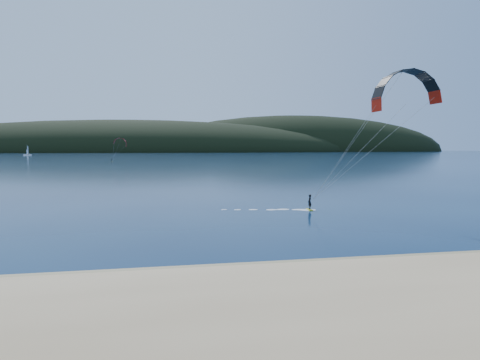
# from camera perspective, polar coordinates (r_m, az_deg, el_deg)

# --- Properties ---
(ground) EXTENTS (1800.00, 1800.00, 0.00)m
(ground) POSITION_cam_1_polar(r_m,az_deg,el_deg) (21.26, 2.28, -15.73)
(ground) COLOR #071B3A
(ground) RESTS_ON ground
(wet_sand) EXTENTS (220.00, 2.50, 0.10)m
(wet_sand) POSITION_cam_1_polar(r_m,az_deg,el_deg) (25.43, -0.02, -12.19)
(wet_sand) COLOR #978458
(wet_sand) RESTS_ON ground
(headland) EXTENTS (1200.00, 310.00, 140.00)m
(headland) POSITION_cam_1_polar(r_m,az_deg,el_deg) (764.79, -10.15, 3.84)
(headland) COLOR black
(headland) RESTS_ON ground
(kitesurfer_near) EXTENTS (23.93, 7.44, 15.24)m
(kitesurfer_near) POSITION_cam_1_polar(r_m,az_deg,el_deg) (49.37, 21.34, 9.27)
(kitesurfer_near) COLOR #BBBF16
(kitesurfer_near) RESTS_ON ground
(kitesurfer_far) EXTENTS (8.83, 7.00, 11.51)m
(kitesurfer_far) POSITION_cam_1_polar(r_m,az_deg,el_deg) (221.62, -16.24, 4.71)
(kitesurfer_far) COLOR #BBBF16
(kitesurfer_far) RESTS_ON ground
(sailboat) EXTENTS (7.20, 4.61, 10.20)m
(sailboat) POSITION_cam_1_polar(r_m,az_deg,el_deg) (441.92, -27.25, 3.12)
(sailboat) COLOR white
(sailboat) RESTS_ON ground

